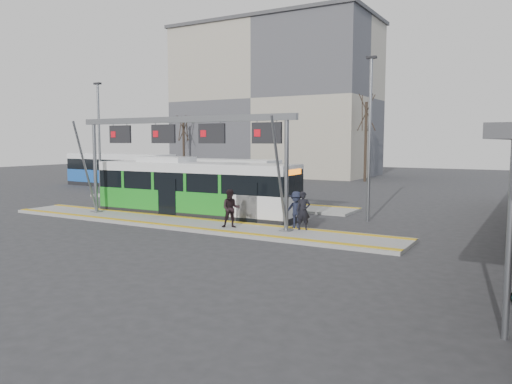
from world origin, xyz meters
TOP-DOWN VIEW (x-y plane):
  - ground at (0.00, 0.00)m, footprint 120.00×120.00m
  - platform_main at (0.00, 0.00)m, footprint 22.00×3.00m
  - platform_second at (-4.00, 8.00)m, footprint 20.00×3.00m
  - tactile_main at (0.00, 0.00)m, footprint 22.00×2.65m
  - tactile_second at (-4.00, 9.15)m, footprint 20.00×0.35m
  - gantry at (-0.35, 0.25)m, footprint 13.00×1.68m
  - apartment_block at (-14.00, 36.00)m, footprint 24.50×12.50m
  - hero_bus at (-1.29, 2.60)m, footprint 11.91×2.88m
  - bg_bus_green at (-6.76, 11.78)m, footprint 11.13×2.44m
  - bg_bus_blue at (-18.33, 13.75)m, footprint 11.54×2.98m
  - passenger_a at (6.03, 0.95)m, footprint 0.75×0.68m
  - passenger_b at (2.90, -0.22)m, footprint 1.08×1.02m
  - passenger_c at (5.60, 1.10)m, footprint 1.21×0.85m
  - tree_left at (-7.68, 31.32)m, footprint 1.40×1.40m
  - tree_mid at (-0.61, 30.47)m, footprint 1.40×1.40m
  - tree_far at (-22.45, 28.43)m, footprint 1.40×1.40m
  - lamp_west at (-10.09, 3.95)m, footprint 0.50×0.25m
  - lamp_east at (7.60, 5.49)m, footprint 0.50×0.25m

SIDE VIEW (x-z plane):
  - ground at x=0.00m, z-range 0.00..0.00m
  - platform_main at x=0.00m, z-range 0.00..0.15m
  - platform_second at x=-4.00m, z-range 0.00..0.15m
  - tactile_main at x=0.00m, z-range 0.15..0.17m
  - tactile_second at x=-4.00m, z-range 0.15..0.17m
  - passenger_c at x=5.60m, z-range 0.15..1.85m
  - passenger_a at x=6.03m, z-range 0.15..1.88m
  - passenger_b at x=2.90m, z-range 0.15..1.93m
  - bg_bus_green at x=-6.76m, z-range -0.02..2.76m
  - bg_bus_blue at x=-18.33m, z-range -0.02..2.97m
  - hero_bus at x=-1.29m, z-range -0.14..3.12m
  - lamp_west at x=-10.09m, z-range 0.24..8.16m
  - gantry at x=-0.35m, z-range 1.70..6.90m
  - lamp_east at x=7.60m, z-range 0.24..8.59m
  - tree_left at x=-7.68m, z-range 1.87..9.13m
  - tree_far at x=-22.45m, z-range 1.92..9.36m
  - tree_mid at x=-0.61m, z-range 2.37..11.53m
  - apartment_block at x=-14.00m, z-range 0.01..18.41m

